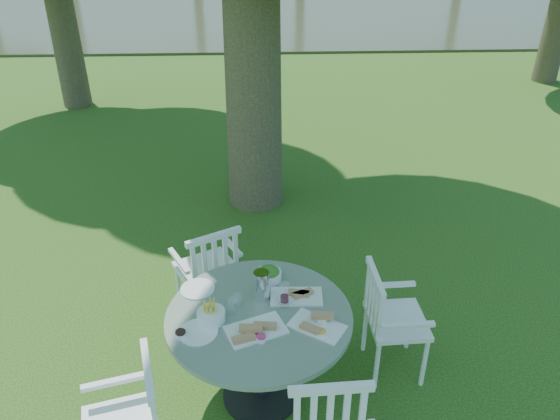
{
  "coord_description": "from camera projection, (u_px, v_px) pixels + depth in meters",
  "views": [
    {
      "loc": [
        -0.18,
        -3.91,
        3.22
      ],
      "look_at": [
        0.0,
        0.2,
        0.85
      ],
      "focal_mm": 35.0,
      "sensor_mm": 36.0,
      "label": 1
    }
  ],
  "objects": [
    {
      "name": "chair_nw",
      "position": [
        211.0,
        267.0,
        4.53
      ],
      "size": [
        0.62,
        0.61,
        0.93
      ],
      "rotation": [
        0.0,
        0.0,
        -2.65
      ],
      "color": "white",
      "rests_on": "ground"
    },
    {
      "name": "table",
      "position": [
        260.0,
        334.0,
        3.75
      ],
      "size": [
        1.26,
        1.26,
        0.78
      ],
      "color": "black",
      "rests_on": "ground"
    },
    {
      "name": "ground",
      "position": [
        281.0,
        301.0,
        5.0
      ],
      "size": [
        140.0,
        140.0,
        0.0
      ],
      "primitive_type": "plane",
      "color": "#183A0C",
      "rests_on": "ground"
    },
    {
      "name": "chair_sw",
      "position": [
        136.0,
        420.0,
        3.2
      ],
      "size": [
        0.55,
        0.58,
        0.95
      ],
      "rotation": [
        0.0,
        0.0,
        -1.31
      ],
      "color": "white",
      "rests_on": "ground"
    },
    {
      "name": "tableware",
      "position": [
        253.0,
        302.0,
        3.71
      ],
      "size": [
        1.14,
        0.82,
        0.22
      ],
      "color": "white",
      "rests_on": "table"
    },
    {
      "name": "chair_ne",
      "position": [
        386.0,
        315.0,
        4.04
      ],
      "size": [
        0.45,
        0.47,
        0.91
      ],
      "rotation": [
        0.0,
        0.0,
        -4.67
      ],
      "color": "white",
      "rests_on": "ground"
    }
  ]
}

